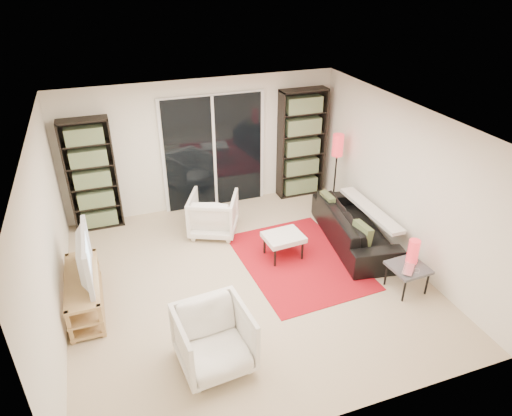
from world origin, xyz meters
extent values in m
plane|color=#C5B28C|center=(0.00, 0.00, 0.00)|extent=(5.00, 5.00, 0.00)
cube|color=white|center=(0.00, 2.50, 1.20)|extent=(5.00, 0.02, 2.40)
cube|color=white|center=(0.00, -2.50, 1.20)|extent=(5.00, 0.02, 2.40)
cube|color=white|center=(-2.50, 0.00, 1.20)|extent=(0.02, 5.00, 2.40)
cube|color=white|center=(2.50, 0.00, 1.20)|extent=(0.02, 5.00, 2.40)
cube|color=white|center=(0.00, 0.00, 2.40)|extent=(5.00, 5.00, 0.02)
cube|color=white|center=(0.20, 2.47, 1.05)|extent=(1.92, 0.06, 2.16)
cube|color=black|center=(0.20, 2.44, 1.05)|extent=(1.80, 0.02, 2.10)
cube|color=white|center=(0.20, 2.42, 1.05)|extent=(0.05, 0.02, 2.10)
cube|color=black|center=(-1.95, 2.34, 0.97)|extent=(0.80, 0.30, 1.95)
cube|color=olive|center=(-1.95, 2.32, 0.97)|extent=(0.70, 0.22, 1.85)
cube|color=black|center=(1.90, 2.34, 1.05)|extent=(0.90, 0.30, 2.10)
cube|color=olive|center=(1.90, 2.32, 1.05)|extent=(0.80, 0.22, 2.00)
cube|color=tan|center=(-2.24, 0.13, 0.48)|extent=(0.43, 1.34, 0.04)
cube|color=tan|center=(-2.24, 0.13, 0.25)|extent=(0.43, 1.34, 0.03)
cube|color=tan|center=(-2.24, 0.13, 0.06)|extent=(0.43, 1.34, 0.04)
cube|color=tan|center=(-2.42, -0.50, 0.25)|extent=(0.05, 0.05, 0.50)
cube|color=tan|center=(-2.42, 0.76, 0.25)|extent=(0.05, 0.05, 0.50)
cube|color=tan|center=(-2.06, -0.50, 0.25)|extent=(0.05, 0.05, 0.50)
cube|color=tan|center=(-2.06, 0.76, 0.25)|extent=(0.05, 0.05, 0.50)
imported|color=black|center=(-2.22, 0.13, 0.82)|extent=(0.15, 1.10, 0.63)
cube|color=#AE0E18|center=(0.91, 0.16, 0.01)|extent=(1.78, 2.33, 0.01)
imported|color=black|center=(2.00, 0.38, 0.30)|extent=(1.10, 2.17, 0.60)
imported|color=white|center=(-0.11, 1.45, 0.36)|extent=(1.03, 1.04, 0.72)
imported|color=white|center=(-0.86, -1.39, 0.38)|extent=(0.87, 0.90, 0.75)
cube|color=white|center=(0.73, 0.36, 0.36)|extent=(0.62, 0.52, 0.08)
cylinder|color=black|center=(0.51, 0.15, 0.16)|extent=(0.04, 0.04, 0.32)
cylinder|color=black|center=(0.48, 0.54, 0.16)|extent=(0.04, 0.04, 0.32)
cylinder|color=black|center=(0.98, 0.19, 0.16)|extent=(0.04, 0.04, 0.32)
cylinder|color=black|center=(0.95, 0.57, 0.16)|extent=(0.04, 0.04, 0.32)
cube|color=#4A4A4F|center=(2.06, -0.98, 0.38)|extent=(0.53, 0.53, 0.04)
cylinder|color=black|center=(1.87, -1.19, 0.19)|extent=(0.03, 0.03, 0.38)
cylinder|color=black|center=(1.85, -0.79, 0.19)|extent=(0.03, 0.03, 0.38)
cylinder|color=black|center=(2.27, -1.16, 0.19)|extent=(0.03, 0.03, 0.38)
cylinder|color=black|center=(2.24, -0.77, 0.19)|extent=(0.03, 0.03, 0.38)
imported|color=silver|center=(2.03, -1.08, 0.41)|extent=(0.38, 0.38, 0.03)
cylinder|color=red|center=(2.16, -0.90, 0.58)|extent=(0.16, 0.16, 0.36)
cylinder|color=black|center=(2.24, 1.55, 0.01)|extent=(0.22, 0.22, 0.03)
cylinder|color=black|center=(2.24, 1.55, 0.55)|extent=(0.03, 0.03, 1.10)
cylinder|color=red|center=(2.24, 1.55, 1.26)|extent=(0.20, 0.20, 0.40)
camera|label=1|loc=(-1.69, -5.15, 4.17)|focal=32.00mm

